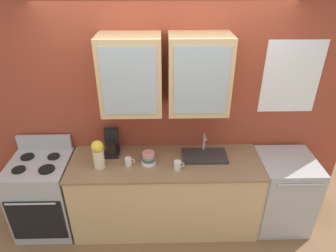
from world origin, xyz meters
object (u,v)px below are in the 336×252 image
object	(u,v)px
stove_range	(45,195)
vase	(98,154)
cup_near_bowls	(128,162)
coffee_maker	(112,145)
dishwasher	(281,192)
bowl_stack	(149,158)
sink_faucet	(205,155)
cup_near_sink	(178,165)

from	to	relation	value
stove_range	vase	xyz separation A→B (m)	(0.69, -0.08, 0.62)
cup_near_bowls	coffee_maker	world-z (taller)	coffee_maker
vase	coffee_maker	bearing A→B (deg)	70.62
dishwasher	bowl_stack	bearing A→B (deg)	-179.41
stove_range	coffee_maker	size ratio (longest dim) A/B	3.75
dishwasher	coffee_maker	world-z (taller)	coffee_maker
sink_faucet	vase	world-z (taller)	vase
cup_near_sink	bowl_stack	bearing A→B (deg)	160.44
cup_near_sink	dishwasher	world-z (taller)	cup_near_sink
bowl_stack	cup_near_bowls	world-z (taller)	bowl_stack
dishwasher	cup_near_sink	bearing A→B (deg)	-174.23
cup_near_bowls	dishwasher	distance (m)	1.82
vase	cup_near_sink	distance (m)	0.83
bowl_stack	vase	world-z (taller)	vase
bowl_stack	coffee_maker	xyz separation A→B (m)	(-0.42, 0.21, 0.04)
vase	cup_near_bowls	distance (m)	0.33
sink_faucet	bowl_stack	distance (m)	0.63
cup_near_sink	coffee_maker	distance (m)	0.80
bowl_stack	coffee_maker	world-z (taller)	coffee_maker
vase	cup_near_sink	world-z (taller)	vase
sink_faucet	vase	distance (m)	1.16
bowl_stack	cup_near_bowls	xyz separation A→B (m)	(-0.21, -0.03, -0.02)
cup_near_sink	cup_near_bowls	size ratio (longest dim) A/B	1.03
vase	dishwasher	bearing A→B (deg)	1.97
cup_near_bowls	coffee_maker	bearing A→B (deg)	130.60
vase	cup_near_bowls	size ratio (longest dim) A/B	2.99
cup_near_sink	coffee_maker	bearing A→B (deg)	156.08
bowl_stack	dishwasher	xyz separation A→B (m)	(1.54, 0.02, -0.52)
sink_faucet	bowl_stack	size ratio (longest dim) A/B	3.15
dishwasher	cup_near_bowls	bearing A→B (deg)	-178.59
dishwasher	coffee_maker	distance (m)	2.05
vase	dishwasher	world-z (taller)	vase
bowl_stack	cup_near_sink	world-z (taller)	bowl_stack
sink_faucet	cup_near_bowls	distance (m)	0.84
stove_range	dishwasher	world-z (taller)	stove_range
stove_range	bowl_stack	world-z (taller)	stove_range
sink_faucet	dishwasher	bearing A→B (deg)	-5.48
vase	stove_range	bearing A→B (deg)	173.81
stove_range	cup_near_sink	xyz separation A→B (m)	(1.52, -0.13, 0.50)
sink_faucet	dishwasher	xyz separation A→B (m)	(0.92, -0.09, -0.47)
stove_range	cup_near_bowls	bearing A→B (deg)	-2.74
sink_faucet	dishwasher	world-z (taller)	sink_faucet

